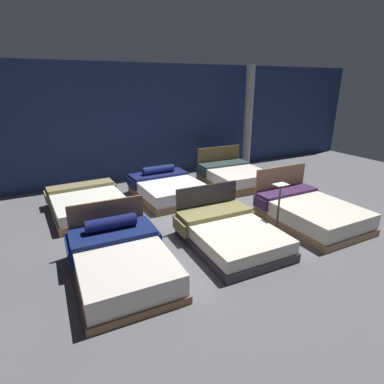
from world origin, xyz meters
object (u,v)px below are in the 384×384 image
object	(u,v)px
bed_1	(229,234)
bed_3	(88,203)
bed_5	(233,176)
support_pillar	(248,119)
bed_2	(310,212)
price_sign	(278,215)
bed_4	(168,188)
bed_0	(121,260)

from	to	relation	value
bed_1	bed_3	world-z (taller)	bed_1
bed_5	support_pillar	world-z (taller)	support_pillar
bed_2	price_sign	xyz separation A→B (m)	(-1.03, -0.09, 0.17)
bed_1	support_pillar	xyz separation A→B (m)	(3.72, 4.42, 1.53)
bed_4	support_pillar	xyz separation A→B (m)	(3.73, 1.51, 1.50)
price_sign	support_pillar	xyz separation A→B (m)	(2.64, 4.54, 1.33)
bed_2	bed_5	size ratio (longest dim) A/B	1.04
bed_2	bed_5	world-z (taller)	bed_2
bed_4	bed_2	bearing A→B (deg)	-55.45
bed_4	bed_5	size ratio (longest dim) A/B	1.03
bed_1	bed_2	distance (m)	2.11
bed_5	bed_1	bearing A→B (deg)	-123.65
bed_4	bed_5	bearing A→B (deg)	1.37
support_pillar	price_sign	bearing A→B (deg)	-120.21
bed_5	support_pillar	bearing A→B (deg)	45.29
bed_3	price_sign	size ratio (longest dim) A/B	1.95
bed_2	bed_3	distance (m)	5.11
price_sign	support_pillar	bearing A→B (deg)	59.79
price_sign	bed_2	bearing A→B (deg)	4.96
bed_0	price_sign	world-z (taller)	price_sign
support_pillar	bed_2	bearing A→B (deg)	-109.94
bed_0	support_pillar	size ratio (longest dim) A/B	0.61
bed_1	support_pillar	bearing A→B (deg)	51.61
bed_2	bed_4	world-z (taller)	bed_2
bed_1	price_sign	size ratio (longest dim) A/B	1.90
bed_2	bed_4	distance (m)	3.62
price_sign	support_pillar	size ratio (longest dim) A/B	0.31
support_pillar	bed_3	bearing A→B (deg)	-165.15
bed_0	price_sign	size ratio (longest dim) A/B	1.99
bed_0	bed_4	distance (m)	3.59
bed_3	bed_4	world-z (taller)	bed_4
bed_2	bed_5	distance (m)	3.04
bed_5	price_sign	world-z (taller)	price_sign
price_sign	bed_0	bearing A→B (deg)	178.12
bed_5	price_sign	xyz separation A→B (m)	(-1.12, -3.13, 0.16)
bed_2	bed_3	bearing A→B (deg)	145.72
bed_0	bed_4	size ratio (longest dim) A/B	1.02
bed_1	bed_4	bearing A→B (deg)	91.96
bed_3	bed_5	xyz separation A→B (m)	(4.30, 0.14, 0.05)
bed_2	bed_3	world-z (taller)	bed_2
bed_0	bed_3	bearing A→B (deg)	92.05
bed_1	support_pillar	size ratio (longest dim) A/B	0.59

